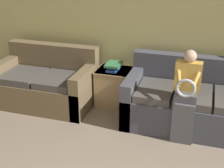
{
  "coord_description": "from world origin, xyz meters",
  "views": [
    {
      "loc": [
        0.48,
        -1.84,
        2.41
      ],
      "look_at": [
        -0.65,
        1.76,
        0.77
      ],
      "focal_mm": 50.0,
      "sensor_mm": 36.0,
      "label": 1
    }
  ],
  "objects_px": {
    "side_shelf": "(114,87)",
    "book_stack": "(114,66)",
    "couch_side": "(46,84)",
    "couch_main": "(193,103)",
    "child_left_seated": "(186,93)"
  },
  "relations": [
    {
      "from": "couch_side",
      "to": "side_shelf",
      "type": "xyz_separation_m",
      "value": [
        1.1,
        0.29,
        -0.02
      ]
    },
    {
      "from": "couch_main",
      "to": "side_shelf",
      "type": "height_order",
      "value": "couch_main"
    },
    {
      "from": "book_stack",
      "to": "couch_side",
      "type": "bearing_deg",
      "value": -165.57
    },
    {
      "from": "couch_side",
      "to": "side_shelf",
      "type": "distance_m",
      "value": 1.14
    },
    {
      "from": "couch_main",
      "to": "child_left_seated",
      "type": "bearing_deg",
      "value": -101.49
    },
    {
      "from": "couch_main",
      "to": "book_stack",
      "type": "relative_size",
      "value": 6.08
    },
    {
      "from": "child_left_seated",
      "to": "book_stack",
      "type": "xyz_separation_m",
      "value": [
        -1.2,
        0.69,
        0.0
      ]
    },
    {
      "from": "side_shelf",
      "to": "book_stack",
      "type": "xyz_separation_m",
      "value": [
        -0.01,
        -0.01,
        0.36
      ]
    },
    {
      "from": "couch_side",
      "to": "book_stack",
      "type": "relative_size",
      "value": 5.04
    },
    {
      "from": "couch_side",
      "to": "child_left_seated",
      "type": "relative_size",
      "value": 1.29
    },
    {
      "from": "child_left_seated",
      "to": "book_stack",
      "type": "height_order",
      "value": "child_left_seated"
    },
    {
      "from": "couch_main",
      "to": "child_left_seated",
      "type": "xyz_separation_m",
      "value": [
        -0.09,
        -0.43,
        0.34
      ]
    },
    {
      "from": "side_shelf",
      "to": "book_stack",
      "type": "height_order",
      "value": "book_stack"
    },
    {
      "from": "couch_main",
      "to": "book_stack",
      "type": "distance_m",
      "value": 1.36
    },
    {
      "from": "couch_main",
      "to": "couch_side",
      "type": "height_order",
      "value": "couch_main"
    }
  ]
}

